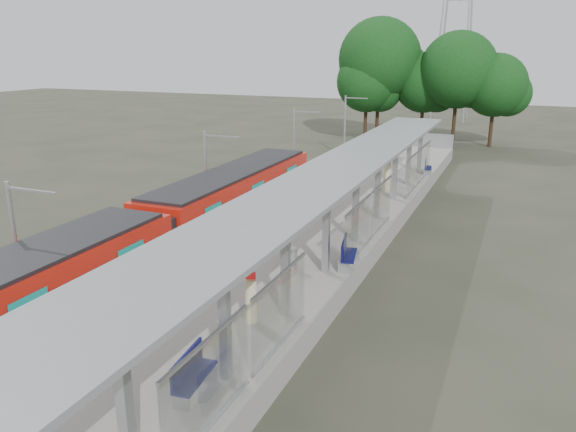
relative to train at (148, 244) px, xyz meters
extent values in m
cube|color=#59544C|center=(0.00, 8.47, -1.93)|extent=(3.00, 70.00, 0.24)
cube|color=gray|center=(4.50, 8.47, -1.55)|extent=(6.00, 50.00, 1.00)
cube|color=gold|center=(1.95, 8.47, -1.04)|extent=(0.60, 50.00, 0.02)
cube|color=#9EA0A5|center=(4.50, 33.42, -0.45)|extent=(6.00, 0.10, 1.20)
cube|color=black|center=(0.00, -7.02, -1.40)|extent=(2.50, 13.50, 0.70)
cube|color=#0D8880|center=(1.36, -7.02, 0.05)|extent=(0.04, 1.30, 2.00)
cube|color=black|center=(0.00, 7.08, -1.40)|extent=(2.50, 13.50, 0.70)
cube|color=red|center=(0.00, 7.08, 0.20)|extent=(2.65, 13.50, 2.50)
cube|color=black|center=(0.00, 7.08, 0.25)|extent=(2.72, 12.96, 1.20)
cube|color=black|center=(0.00, 7.08, 1.50)|extent=(2.40, 12.83, 0.15)
cube|color=#0D8880|center=(1.36, 7.08, 0.05)|extent=(0.04, 1.30, 2.00)
cylinder|color=black|center=(0.00, 2.36, -1.70)|extent=(2.20, 0.70, 0.70)
cube|color=black|center=(0.00, 0.03, -0.05)|extent=(2.30, 0.80, 2.40)
cube|color=#9EA0A5|center=(6.50, -9.53, 0.70)|extent=(0.25, 0.25, 3.50)
cube|color=#9EA0A5|center=(6.50, -5.53, 0.70)|extent=(0.25, 0.25, 3.50)
cube|color=#9EA0A5|center=(6.50, -1.53, 0.70)|extent=(0.25, 0.25, 3.50)
cube|color=#9EA0A5|center=(6.50, 2.47, 0.70)|extent=(0.25, 0.25, 3.50)
cube|color=#9EA0A5|center=(6.50, 6.47, 0.70)|extent=(0.25, 0.25, 3.50)
cube|color=#9EA0A5|center=(6.50, 10.47, 0.70)|extent=(0.25, 0.25, 3.50)
cube|color=#9EA0A5|center=(6.50, 14.47, 0.70)|extent=(0.25, 0.25, 3.50)
cube|color=#9EA0A5|center=(6.50, 18.47, 0.70)|extent=(0.25, 0.25, 3.50)
cube|color=#9EA0A5|center=(6.50, 22.47, 0.70)|extent=(0.25, 0.25, 3.50)
cube|color=gray|center=(6.10, 4.47, 2.53)|extent=(3.20, 38.00, 0.16)
cylinder|color=#9EA0A5|center=(4.55, 4.47, 2.45)|extent=(0.24, 38.00, 0.24)
cube|color=silver|center=(7.20, -7.53, 0.15)|extent=(0.05, 3.70, 2.20)
cube|color=silver|center=(7.20, -3.53, 0.15)|extent=(0.05, 3.70, 2.20)
cube|color=silver|center=(7.20, 4.47, 0.15)|extent=(0.05, 3.70, 2.20)
cube|color=silver|center=(7.20, 8.47, 0.15)|extent=(0.05, 3.70, 2.20)
cube|color=silver|center=(7.20, 16.47, 0.15)|extent=(0.05, 3.70, 2.20)
cube|color=silver|center=(7.20, 20.47, 0.15)|extent=(0.05, 3.70, 2.20)
cylinder|color=#382316|center=(-2.33, 40.41, -0.02)|extent=(0.36, 0.36, 4.06)
sphere|color=#164F1A|center=(-2.33, 40.41, 4.04)|extent=(6.17, 6.17, 6.17)
cylinder|color=#382316|center=(-1.37, 41.52, 0.72)|extent=(0.36, 0.36, 5.54)
sphere|color=#164F1A|center=(-1.37, 41.52, 6.25)|extent=(8.42, 8.42, 8.42)
cylinder|color=#382316|center=(3.12, 42.48, -0.04)|extent=(0.36, 0.36, 4.02)
sphere|color=#164F1A|center=(3.12, 42.48, 3.98)|extent=(6.12, 6.12, 6.12)
cylinder|color=#382316|center=(6.50, 41.40, 0.40)|extent=(0.36, 0.36, 4.91)
sphere|color=#164F1A|center=(6.50, 41.40, 5.32)|extent=(7.47, 7.47, 7.47)
cylinder|color=#382316|center=(10.02, 41.77, -0.06)|extent=(0.36, 0.36, 3.99)
sphere|color=#164F1A|center=(10.02, 41.77, 3.93)|extent=(6.06, 6.06, 6.06)
cylinder|color=#9EA0A5|center=(-1.80, -4.53, 0.65)|extent=(0.16, 0.16, 5.40)
cube|color=#9EA0A5|center=(-0.80, -4.53, 3.15)|extent=(2.00, 0.08, 0.08)
cylinder|color=#9EA0A5|center=(-1.80, 7.47, 0.65)|extent=(0.16, 0.16, 5.40)
cube|color=#9EA0A5|center=(-0.80, 7.47, 3.15)|extent=(2.00, 0.08, 0.08)
cylinder|color=#9EA0A5|center=(-1.80, 19.47, 0.65)|extent=(0.16, 0.16, 5.40)
cube|color=#9EA0A5|center=(-0.80, 19.47, 3.15)|extent=(2.00, 0.08, 0.08)
cylinder|color=#9EA0A5|center=(-1.80, 31.47, 0.65)|extent=(0.16, 0.16, 5.40)
cube|color=#9EA0A5|center=(-0.80, 31.47, 3.15)|extent=(2.00, 0.08, 0.08)
cube|color=#101252|center=(6.15, -6.51, -0.55)|extent=(0.69, 1.72, 0.07)
cube|color=#101252|center=(5.92, -6.51, -0.21)|extent=(0.25, 1.68, 0.62)
cube|color=#9EA0A5|center=(6.15, -7.18, -0.81)|extent=(0.45, 0.12, 0.49)
cube|color=#9EA0A5|center=(6.15, -5.84, -0.81)|extent=(0.45, 0.12, 0.49)
cube|color=#101252|center=(7.20, 3.28, -0.54)|extent=(0.84, 1.76, 0.07)
cube|color=#101252|center=(6.97, 3.28, -0.20)|extent=(0.41, 1.68, 0.62)
cube|color=#9EA0A5|center=(7.20, 2.61, -0.80)|extent=(0.46, 0.16, 0.50)
cube|color=#9EA0A5|center=(7.20, 3.96, -0.80)|extent=(0.46, 0.16, 0.50)
cube|color=#101252|center=(7.20, 22.12, -0.62)|extent=(0.62, 1.48, 0.06)
cube|color=#101252|center=(7.01, 22.12, -0.33)|extent=(0.25, 1.43, 0.53)
cube|color=#9EA0A5|center=(7.20, 21.54, -0.84)|extent=(0.39, 0.11, 0.42)
cube|color=#9EA0A5|center=(7.20, 22.69, -0.84)|extent=(0.39, 0.11, 0.42)
cylinder|color=beige|center=(5.67, -2.41, -0.32)|extent=(0.39, 0.39, 1.46)
cube|color=red|center=(5.67, -2.41, 0.55)|extent=(0.34, 0.13, 0.24)
cylinder|color=beige|center=(5.68, 16.10, -0.20)|extent=(0.45, 0.45, 1.70)
cube|color=red|center=(5.68, 16.10, 0.82)|extent=(0.40, 0.15, 0.28)
cylinder|color=#9EA0A5|center=(5.19, 2.15, -0.59)|extent=(0.53, 0.53, 0.92)
camera|label=1|loc=(13.09, -16.96, 7.40)|focal=35.00mm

